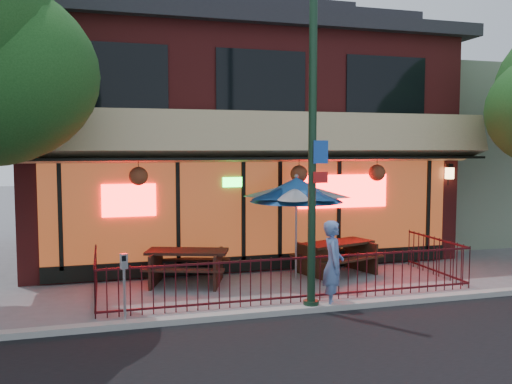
% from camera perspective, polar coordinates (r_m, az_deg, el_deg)
% --- Properties ---
extents(ground, '(80.00, 80.00, 0.00)m').
position_cam_1_polar(ground, '(11.64, 5.07, -11.72)').
color(ground, gray).
rests_on(ground, ground).
extents(curb, '(80.00, 0.25, 0.12)m').
position_cam_1_polar(curb, '(11.17, 6.00, -12.11)').
color(curb, '#999993').
rests_on(curb, ground).
extents(restaurant_building, '(12.96, 9.49, 8.05)m').
position_cam_1_polar(restaurant_building, '(18.01, -2.99, 7.35)').
color(restaurant_building, maroon).
rests_on(restaurant_building, ground).
extents(neighbor_building, '(6.00, 7.00, 6.00)m').
position_cam_1_polar(neighbor_building, '(22.31, 19.87, 3.67)').
color(neighbor_building, gray).
rests_on(neighbor_building, ground).
extents(patio_fence, '(8.44, 2.62, 1.00)m').
position_cam_1_polar(patio_fence, '(11.93, 4.22, -8.17)').
color(patio_fence, '#3D0D12').
rests_on(patio_fence, ground).
extents(street_light, '(0.43, 0.32, 7.00)m').
position_cam_1_polar(street_light, '(10.79, 5.96, 3.95)').
color(street_light, '#16311F').
rests_on(street_light, ground).
extents(picnic_table_left, '(2.30, 2.02, 0.82)m').
position_cam_1_polar(picnic_table_left, '(13.25, -7.25, -7.29)').
color(picnic_table_left, '#321812').
rests_on(picnic_table_left, ground).
extents(picnic_table_right, '(2.33, 2.03, 0.84)m').
position_cam_1_polar(picnic_table_right, '(14.34, 8.47, -6.35)').
color(picnic_table_right, black).
rests_on(picnic_table_right, ground).
extents(patio_umbrella, '(2.31, 2.31, 2.64)m').
position_cam_1_polar(patio_umbrella, '(13.43, 4.26, 0.26)').
color(patio_umbrella, gray).
rests_on(patio_umbrella, ground).
extents(pedestrian, '(0.64, 0.77, 1.80)m').
position_cam_1_polar(pedestrian, '(11.29, 8.12, -7.54)').
color(pedestrian, '#5978B3').
rests_on(pedestrian, ground).
extents(parking_meter_near, '(0.14, 0.13, 1.36)m').
position_cam_1_polar(parking_meter_near, '(10.30, -13.71, -8.71)').
color(parking_meter_near, '#A1A4AA').
rests_on(parking_meter_near, ground).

